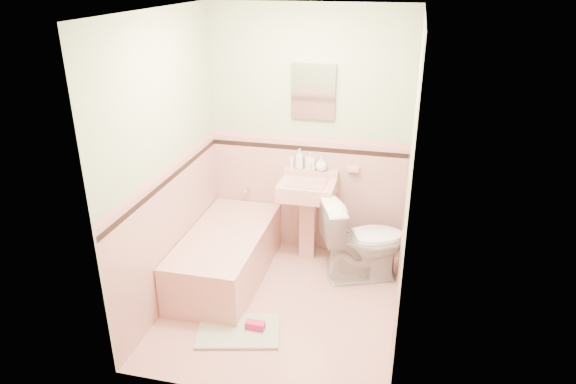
% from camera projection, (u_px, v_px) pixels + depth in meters
% --- Properties ---
extents(floor, '(2.20, 2.20, 0.00)m').
position_uv_depth(floor, '(282.00, 305.00, 4.66)').
color(floor, '#D3968A').
rests_on(floor, ground).
extents(ceiling, '(2.20, 2.20, 0.00)m').
position_uv_depth(ceiling, '(280.00, 11.00, 3.66)').
color(ceiling, white).
rests_on(ceiling, ground).
extents(wall_back, '(2.50, 0.00, 2.50)m').
position_uv_depth(wall_back, '(308.00, 136.00, 5.14)').
color(wall_back, beige).
rests_on(wall_back, ground).
extents(wall_front, '(2.50, 0.00, 2.50)m').
position_uv_depth(wall_front, '(237.00, 240.00, 3.18)').
color(wall_front, beige).
rests_on(wall_front, ground).
extents(wall_left, '(0.00, 2.50, 2.50)m').
position_uv_depth(wall_left, '(166.00, 165.00, 4.37)').
color(wall_left, beige).
rests_on(wall_left, ground).
extents(wall_right, '(0.00, 2.50, 2.50)m').
position_uv_depth(wall_right, '(408.00, 187.00, 3.95)').
color(wall_right, beige).
rests_on(wall_right, ground).
extents(wainscot_back, '(2.00, 0.00, 2.00)m').
position_uv_depth(wainscot_back, '(307.00, 196.00, 5.39)').
color(wainscot_back, '#D59B8F').
rests_on(wainscot_back, ground).
extents(wainscot_front, '(2.00, 0.00, 2.00)m').
position_uv_depth(wainscot_front, '(241.00, 325.00, 3.45)').
color(wainscot_front, '#D59B8F').
rests_on(wainscot_front, ground).
extents(wainscot_left, '(0.00, 2.20, 2.20)m').
position_uv_depth(wainscot_left, '(174.00, 234.00, 4.63)').
color(wainscot_left, '#D59B8F').
rests_on(wainscot_left, ground).
extents(wainscot_right, '(0.00, 2.20, 2.20)m').
position_uv_depth(wainscot_right, '(400.00, 260.00, 4.21)').
color(wainscot_right, '#D59B8F').
rests_on(wainscot_right, ground).
extents(accent_back, '(2.00, 0.00, 2.00)m').
position_uv_depth(accent_back, '(307.00, 149.00, 5.18)').
color(accent_back, black).
rests_on(accent_back, ground).
extents(accent_front, '(2.00, 0.00, 2.00)m').
position_uv_depth(accent_front, '(239.00, 257.00, 3.25)').
color(accent_front, black).
rests_on(accent_front, ground).
extents(accent_left, '(0.00, 2.20, 2.20)m').
position_uv_depth(accent_left, '(169.00, 180.00, 4.42)').
color(accent_left, black).
rests_on(accent_left, ground).
extents(accent_right, '(0.00, 2.20, 2.20)m').
position_uv_depth(accent_right, '(404.00, 202.00, 4.00)').
color(accent_right, black).
rests_on(accent_right, ground).
extents(cap_back, '(2.00, 0.00, 2.00)m').
position_uv_depth(cap_back, '(307.00, 139.00, 5.14)').
color(cap_back, tan).
rests_on(cap_back, ground).
extents(cap_front, '(2.00, 0.00, 2.00)m').
position_uv_depth(cap_front, '(238.00, 243.00, 3.21)').
color(cap_front, tan).
rests_on(cap_front, ground).
extents(cap_left, '(0.00, 2.20, 2.20)m').
position_uv_depth(cap_left, '(168.00, 169.00, 4.38)').
color(cap_left, tan).
rests_on(cap_left, ground).
extents(cap_right, '(0.00, 2.20, 2.20)m').
position_uv_depth(cap_right, '(406.00, 190.00, 3.96)').
color(cap_right, tan).
rests_on(cap_right, ground).
extents(bathtub, '(0.70, 1.50, 0.45)m').
position_uv_depth(bathtub, '(226.00, 257.00, 5.00)').
color(bathtub, tan).
rests_on(bathtub, floor).
extents(tub_faucet, '(0.04, 0.12, 0.04)m').
position_uv_depth(tub_faucet, '(247.00, 189.00, 5.48)').
color(tub_faucet, silver).
rests_on(tub_faucet, wall_back).
extents(sink, '(0.54, 0.48, 0.85)m').
position_uv_depth(sink, '(307.00, 221.00, 5.25)').
color(sink, tan).
rests_on(sink, floor).
extents(sink_faucet, '(0.02, 0.02, 0.10)m').
position_uv_depth(sink_faucet, '(310.00, 168.00, 5.16)').
color(sink_faucet, silver).
rests_on(sink_faucet, sink).
extents(medicine_cabinet, '(0.42, 0.04, 0.53)m').
position_uv_depth(medicine_cabinet, '(313.00, 91.00, 4.93)').
color(medicine_cabinet, white).
rests_on(medicine_cabinet, wall_back).
extents(soap_dish, '(0.12, 0.07, 0.04)m').
position_uv_depth(soap_dish, '(353.00, 169.00, 5.13)').
color(soap_dish, tan).
rests_on(soap_dish, wall_back).
extents(soap_bottle_left, '(0.09, 0.10, 0.21)m').
position_uv_depth(soap_bottle_left, '(299.00, 159.00, 5.20)').
color(soap_bottle_left, '#B2B2B2').
rests_on(soap_bottle_left, sink).
extents(soap_bottle_mid, '(0.11, 0.11, 0.19)m').
position_uv_depth(soap_bottle_mid, '(310.00, 161.00, 5.18)').
color(soap_bottle_mid, '#B2B2B2').
rests_on(soap_bottle_mid, sink).
extents(soap_bottle_right, '(0.15, 0.15, 0.15)m').
position_uv_depth(soap_bottle_right, '(321.00, 164.00, 5.16)').
color(soap_bottle_right, '#B2B2B2').
rests_on(soap_bottle_right, sink).
extents(tube, '(0.04, 0.04, 0.12)m').
position_uv_depth(tube, '(292.00, 163.00, 5.23)').
color(tube, white).
rests_on(tube, sink).
extents(toilet, '(0.90, 0.72, 0.81)m').
position_uv_depth(toilet, '(363.00, 240.00, 4.93)').
color(toilet, white).
rests_on(toilet, floor).
extents(bucket, '(0.27, 0.27, 0.23)m').
position_uv_depth(bucket, '(342.00, 249.00, 5.34)').
color(bucket, '#1B22B3').
rests_on(bucket, floor).
extents(bath_mat, '(0.76, 0.59, 0.03)m').
position_uv_depth(bath_mat, '(238.00, 331.00, 4.31)').
color(bath_mat, '#97AA8E').
rests_on(bath_mat, floor).
extents(shoe, '(0.16, 0.08, 0.06)m').
position_uv_depth(shoe, '(255.00, 325.00, 4.30)').
color(shoe, '#BF1E59').
rests_on(shoe, bath_mat).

